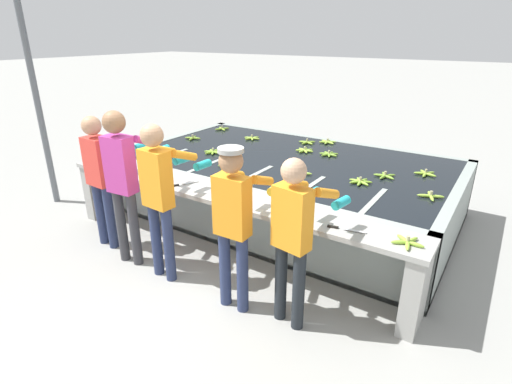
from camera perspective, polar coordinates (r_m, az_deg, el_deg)
ground_plane at (r=4.67m, az=-6.86°, el=-10.46°), size 80.00×80.00×0.00m
wash_tank at (r=5.82m, az=4.34°, el=0.86°), size 4.55×2.72×0.83m
work_ledge at (r=4.54m, az=-5.37°, el=-2.82°), size 4.55×0.45×0.83m
worker_0 at (r=5.05m, az=-21.26°, el=2.85°), size 0.42×0.72×1.62m
worker_1 at (r=4.54m, az=-18.45°, el=2.42°), size 0.45×0.74×1.75m
worker_2 at (r=4.15m, az=-13.58°, el=0.43°), size 0.43×0.72×1.69m
worker_3 at (r=3.58m, az=-3.09°, el=-3.34°), size 0.42×0.72×1.60m
worker_4 at (r=3.40m, az=5.48°, el=-5.39°), size 0.48×0.73×1.57m
banana_bunch_floating_0 at (r=5.04m, az=6.42°, el=2.71°), size 0.28×0.27×0.08m
banana_bunch_floating_1 at (r=4.88m, az=14.68°, el=1.45°), size 0.28×0.28×0.08m
banana_bunch_floating_2 at (r=6.04m, az=6.97°, el=5.94°), size 0.28×0.28×0.08m
banana_bunch_floating_3 at (r=7.41m, az=-4.87°, el=8.99°), size 0.26×0.26×0.08m
banana_bunch_floating_4 at (r=5.90m, az=10.38°, el=5.34°), size 0.28×0.27×0.08m
banana_bunch_floating_5 at (r=6.80m, az=-9.03°, el=7.63°), size 0.28×0.28×0.08m
banana_bunch_floating_6 at (r=5.16m, az=17.96°, el=2.23°), size 0.27×0.27×0.08m
banana_bunch_floating_7 at (r=5.42m, az=23.07°, el=2.45°), size 0.28×0.26×0.08m
banana_bunch_floating_8 at (r=5.34m, az=-4.00°, el=3.90°), size 0.28×0.27×0.08m
banana_bunch_floating_9 at (r=6.72m, az=-0.58°, el=7.71°), size 0.28×0.27×0.08m
banana_bunch_floating_10 at (r=4.70m, az=23.69°, el=-0.52°), size 0.27×0.27×0.08m
banana_bunch_floating_11 at (r=5.95m, az=-6.14°, el=5.73°), size 0.28×0.28×0.08m
banana_bunch_floating_12 at (r=6.51m, az=7.32°, el=7.08°), size 0.27×0.27×0.08m
banana_bunch_floating_13 at (r=6.58m, az=10.18°, el=7.06°), size 0.27×0.28×0.08m
banana_bunch_ledge_0 at (r=5.92m, az=-21.23°, el=4.30°), size 0.27×0.27×0.08m
banana_bunch_ledge_1 at (r=3.60m, az=20.83°, el=-6.70°), size 0.27×0.28×0.08m
banana_bunch_ledge_2 at (r=5.71m, az=-18.97°, el=3.99°), size 0.28×0.28×0.08m
knife_0 at (r=3.70m, az=12.00°, el=-5.07°), size 0.35×0.10×0.02m
knife_1 at (r=4.73m, az=-10.74°, el=1.07°), size 0.18×0.33×0.02m
support_post_left at (r=6.68m, az=-28.85°, el=11.60°), size 0.09×0.09×3.20m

